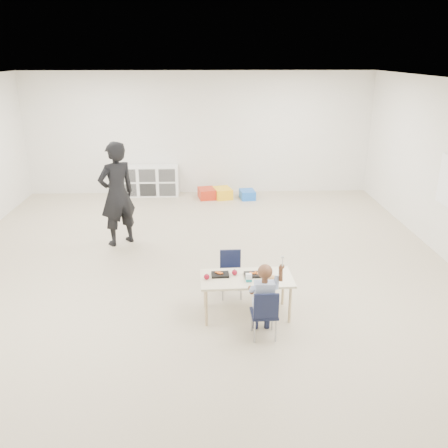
{
  "coord_description": "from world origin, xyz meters",
  "views": [
    {
      "loc": [
        0.14,
        -6.53,
        3.17
      ],
      "look_at": [
        0.39,
        -0.14,
        0.85
      ],
      "focal_mm": 38.0,
      "sensor_mm": 36.0,
      "label": 1
    }
  ],
  "objects_px": {
    "table": "(246,296)",
    "child": "(265,299)",
    "chair_near": "(264,313)",
    "cubby_shelf": "(148,181)",
    "adult": "(117,194)"
  },
  "relations": [
    {
      "from": "table",
      "to": "cubby_shelf",
      "type": "distance_m",
      "value": 5.79
    },
    {
      "from": "table",
      "to": "chair_near",
      "type": "xyz_separation_m",
      "value": [
        0.17,
        -0.5,
        0.05
      ]
    },
    {
      "from": "table",
      "to": "child",
      "type": "bearing_deg",
      "value": -73.54
    },
    {
      "from": "table",
      "to": "child",
      "type": "xyz_separation_m",
      "value": [
        0.17,
        -0.5,
        0.23
      ]
    },
    {
      "from": "table",
      "to": "child",
      "type": "relative_size",
      "value": 1.17
    },
    {
      "from": "cubby_shelf",
      "to": "chair_near",
      "type": "bearing_deg",
      "value": -71.57
    },
    {
      "from": "chair_near",
      "to": "cubby_shelf",
      "type": "relative_size",
      "value": 0.45
    },
    {
      "from": "chair_near",
      "to": "child",
      "type": "bearing_deg",
      "value": 0.0
    },
    {
      "from": "table",
      "to": "adult",
      "type": "height_order",
      "value": "adult"
    },
    {
      "from": "table",
      "to": "adult",
      "type": "xyz_separation_m",
      "value": [
        -2.01,
        2.5,
        0.63
      ]
    },
    {
      "from": "child",
      "to": "cubby_shelf",
      "type": "distance_m",
      "value": 6.32
    },
    {
      "from": "adult",
      "to": "cubby_shelf",
      "type": "bearing_deg",
      "value": -131.7
    },
    {
      "from": "cubby_shelf",
      "to": "adult",
      "type": "bearing_deg",
      "value": -93.35
    },
    {
      "from": "child",
      "to": "cubby_shelf",
      "type": "relative_size",
      "value": 0.71
    },
    {
      "from": "table",
      "to": "chair_near",
      "type": "height_order",
      "value": "chair_near"
    }
  ]
}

